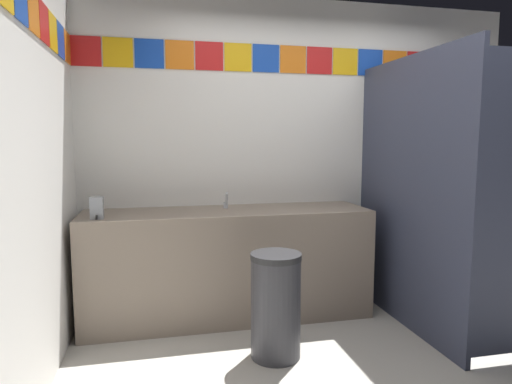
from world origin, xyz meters
name	(u,v)px	position (x,y,z in m)	size (l,w,h in m)	color
ground_plane	(380,377)	(0.00, 0.00, 0.00)	(8.54, 8.54, 0.00)	#B2ADA3
wall_back	(304,152)	(0.00, 1.50, 1.33)	(3.88, 0.09, 2.65)	white
wall_side	(13,163)	(-1.98, 0.00, 1.33)	(0.09, 2.92, 2.65)	white
vanity_counter	(228,263)	(-0.75, 1.15, 0.45)	(2.28, 0.61, 0.88)	gray
faucet_center	(226,202)	(-0.75, 1.24, 0.93)	(0.04, 0.10, 0.14)	silver
soap_dispenser	(97,208)	(-1.73, 0.96, 0.96)	(0.09, 0.09, 0.16)	gray
stall_divider	(448,197)	(0.73, 0.44, 1.03)	(0.92, 1.52, 2.07)	#33384C
toilet	(440,268)	(1.14, 1.06, 0.30)	(0.39, 0.49, 0.74)	white
trash_bin	(276,305)	(-0.56, 0.40, 0.35)	(0.34, 0.34, 0.71)	#333338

